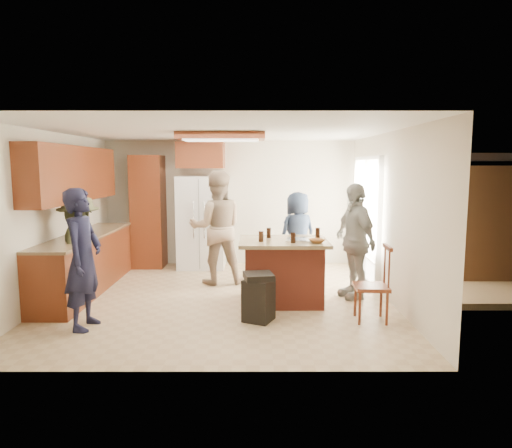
{
  "coord_description": "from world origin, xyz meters",
  "views": [
    {
      "loc": [
        0.52,
        -6.74,
        2.01
      ],
      "look_at": [
        0.52,
        -0.1,
        1.15
      ],
      "focal_mm": 32.0,
      "sensor_mm": 36.0,
      "label": 1
    }
  ],
  "objects_px": {
    "person_counter": "(80,249)",
    "refrigerator": "(201,222)",
    "person_side_right": "(354,241)",
    "trash_bin": "(259,297)",
    "person_behind_right": "(298,234)",
    "person_behind_left": "(217,228)",
    "person_front_left": "(83,259)",
    "spindle_chair": "(373,287)",
    "kitchen_island": "(283,270)"
  },
  "relations": [
    {
      "from": "person_side_right",
      "to": "refrigerator",
      "type": "xyz_separation_m",
      "value": [
        -2.56,
        2.06,
        0.03
      ]
    },
    {
      "from": "trash_bin",
      "to": "person_side_right",
      "type": "bearing_deg",
      "value": 36.42
    },
    {
      "from": "person_front_left",
      "to": "kitchen_island",
      "type": "relative_size",
      "value": 1.36
    },
    {
      "from": "spindle_chair",
      "to": "person_front_left",
      "type": "bearing_deg",
      "value": -176.14
    },
    {
      "from": "person_front_left",
      "to": "person_behind_right",
      "type": "relative_size",
      "value": 1.14
    },
    {
      "from": "person_counter",
      "to": "refrigerator",
      "type": "height_order",
      "value": "refrigerator"
    },
    {
      "from": "person_behind_right",
      "to": "person_counter",
      "type": "distance_m",
      "value": 3.75
    },
    {
      "from": "person_behind_right",
      "to": "person_side_right",
      "type": "bearing_deg",
      "value": 88.9
    },
    {
      "from": "person_behind_right",
      "to": "kitchen_island",
      "type": "distance_m",
      "value": 1.78
    },
    {
      "from": "person_behind_left",
      "to": "person_behind_right",
      "type": "distance_m",
      "value": 1.57
    },
    {
      "from": "trash_bin",
      "to": "refrigerator",
      "type": "bearing_deg",
      "value": 109.37
    },
    {
      "from": "person_behind_right",
      "to": "kitchen_island",
      "type": "height_order",
      "value": "person_behind_right"
    },
    {
      "from": "spindle_chair",
      "to": "person_side_right",
      "type": "bearing_deg",
      "value": 90.86
    },
    {
      "from": "person_front_left",
      "to": "refrigerator",
      "type": "xyz_separation_m",
      "value": [
        1.05,
        3.39,
        0.03
      ]
    },
    {
      "from": "person_behind_left",
      "to": "person_counter",
      "type": "bearing_deg",
      "value": 21.19
    },
    {
      "from": "spindle_chair",
      "to": "person_behind_right",
      "type": "bearing_deg",
      "value": 106.28
    },
    {
      "from": "person_side_right",
      "to": "trash_bin",
      "type": "xyz_separation_m",
      "value": [
        -1.46,
        -1.08,
        -0.55
      ]
    },
    {
      "from": "refrigerator",
      "to": "person_behind_left",
      "type": "bearing_deg",
      "value": -71.64
    },
    {
      "from": "person_behind_left",
      "to": "person_behind_right",
      "type": "relative_size",
      "value": 1.26
    },
    {
      "from": "person_front_left",
      "to": "person_behind_right",
      "type": "distance_m",
      "value": 4.01
    },
    {
      "from": "person_behind_left",
      "to": "kitchen_island",
      "type": "height_order",
      "value": "person_behind_left"
    },
    {
      "from": "kitchen_island",
      "to": "spindle_chair",
      "type": "distance_m",
      "value": 1.38
    },
    {
      "from": "person_behind_left",
      "to": "refrigerator",
      "type": "bearing_deg",
      "value": -79.79
    },
    {
      "from": "person_counter",
      "to": "refrigerator",
      "type": "bearing_deg",
      "value": -49.56
    },
    {
      "from": "person_behind_right",
      "to": "refrigerator",
      "type": "distance_m",
      "value": 1.93
    },
    {
      "from": "refrigerator",
      "to": "kitchen_island",
      "type": "bearing_deg",
      "value": -57.62
    },
    {
      "from": "person_behind_right",
      "to": "trash_bin",
      "type": "xyz_separation_m",
      "value": [
        -0.73,
        -2.54,
        -0.45
      ]
    },
    {
      "from": "person_front_left",
      "to": "person_side_right",
      "type": "height_order",
      "value": "person_side_right"
    },
    {
      "from": "person_front_left",
      "to": "person_side_right",
      "type": "distance_m",
      "value": 3.85
    },
    {
      "from": "refrigerator",
      "to": "spindle_chair",
      "type": "relative_size",
      "value": 1.81
    },
    {
      "from": "spindle_chair",
      "to": "refrigerator",
      "type": "bearing_deg",
      "value": 129.38
    },
    {
      "from": "refrigerator",
      "to": "trash_bin",
      "type": "xyz_separation_m",
      "value": [
        1.1,
        -3.14,
        -0.58
      ]
    },
    {
      "from": "person_side_right",
      "to": "trash_bin",
      "type": "distance_m",
      "value": 1.9
    },
    {
      "from": "person_front_left",
      "to": "spindle_chair",
      "type": "height_order",
      "value": "person_front_left"
    },
    {
      "from": "person_behind_right",
      "to": "trash_bin",
      "type": "height_order",
      "value": "person_behind_right"
    },
    {
      "from": "person_counter",
      "to": "person_behind_right",
      "type": "bearing_deg",
      "value": -79.31
    },
    {
      "from": "person_side_right",
      "to": "person_counter",
      "type": "distance_m",
      "value": 4.08
    },
    {
      "from": "spindle_chair",
      "to": "kitchen_island",
      "type": "bearing_deg",
      "value": 143.41
    },
    {
      "from": "person_behind_left",
      "to": "person_counter",
      "type": "distance_m",
      "value": 2.2
    },
    {
      "from": "refrigerator",
      "to": "person_behind_right",
      "type": "bearing_deg",
      "value": -18.03
    },
    {
      "from": "person_front_left",
      "to": "refrigerator",
      "type": "distance_m",
      "value": 3.54
    },
    {
      "from": "person_front_left",
      "to": "person_counter",
      "type": "height_order",
      "value": "person_front_left"
    },
    {
      "from": "person_counter",
      "to": "kitchen_island",
      "type": "relative_size",
      "value": 1.24
    },
    {
      "from": "person_behind_left",
      "to": "person_side_right",
      "type": "relative_size",
      "value": 1.1
    },
    {
      "from": "person_behind_left",
      "to": "trash_bin",
      "type": "distance_m",
      "value": 2.14
    },
    {
      "from": "person_side_right",
      "to": "spindle_chair",
      "type": "bearing_deg",
      "value": -16.77
    },
    {
      "from": "person_behind_right",
      "to": "person_side_right",
      "type": "height_order",
      "value": "person_side_right"
    },
    {
      "from": "person_side_right",
      "to": "spindle_chair",
      "type": "distance_m",
      "value": 1.16
    },
    {
      "from": "person_behind_left",
      "to": "person_side_right",
      "type": "xyz_separation_m",
      "value": [
        2.16,
        -0.84,
        -0.09
      ]
    },
    {
      "from": "person_counter",
      "to": "person_behind_left",
      "type": "bearing_deg",
      "value": -76.93
    }
  ]
}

